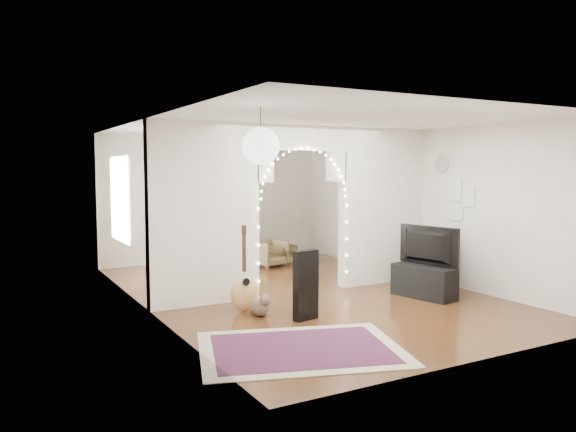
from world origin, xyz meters
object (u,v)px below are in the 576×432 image
acoustic_guitar (244,280)px  dining_chair_right (283,254)px  floor_speaker (441,262)px  dining_table (198,232)px  bookcase (225,235)px  dining_chair_left (269,253)px  media_console (424,282)px

acoustic_guitar → dining_chair_right: acoustic_guitar is taller
floor_speaker → dining_table: 5.12m
bookcase → dining_table: (-0.34, 0.64, 0.01)m
acoustic_guitar → dining_chair_left: acoustic_guitar is taller
floor_speaker → dining_table: size_ratio=0.70×
media_console → bookcase: (-1.66, 4.05, 0.42)m
dining_chair_left → dining_chair_right: dining_chair_left is taller
floor_speaker → bookcase: (-2.37, 3.69, 0.22)m
acoustic_guitar → dining_table: bearing=78.1°
floor_speaker → media_console: floor_speaker is taller
dining_chair_right → dining_table: bearing=131.8°
bookcase → dining_chair_right: size_ratio=2.86×
floor_speaker → dining_table: floor_speaker is taller
bookcase → dining_chair_left: bookcase is taller
media_console → dining_chair_right: 3.78m
dining_table → dining_chair_right: dining_table is taller
media_console → dining_table: 5.12m
floor_speaker → dining_chair_left: (-1.55, 3.31, -0.18)m
acoustic_guitar → floor_speaker: (3.52, -0.23, -0.00)m
media_console → bookcase: bookcase is taller
acoustic_guitar → media_console: 2.88m
dining_table → dining_chair_right: size_ratio=2.77×
acoustic_guitar → dining_table: size_ratio=0.80×
acoustic_guitar → floor_speaker: bearing=-4.4°
floor_speaker → bookcase: 4.39m
dining_chair_left → dining_table: bearing=125.0°
floor_speaker → media_console: size_ratio=0.91×
bookcase → dining_chair_left: size_ratio=2.24×
dining_table → dining_chair_left: dining_table is taller
floor_speaker → dining_chair_right: bearing=126.0°
acoustic_guitar → dining_chair_right: bearing=52.9°
dining_table → dining_chair_left: (1.16, -1.02, -0.41)m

